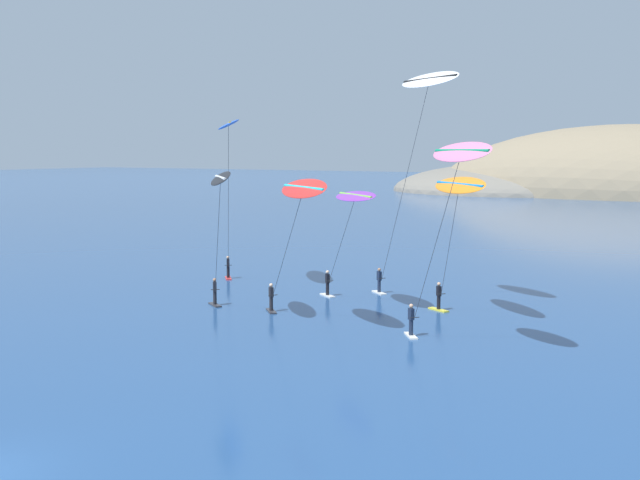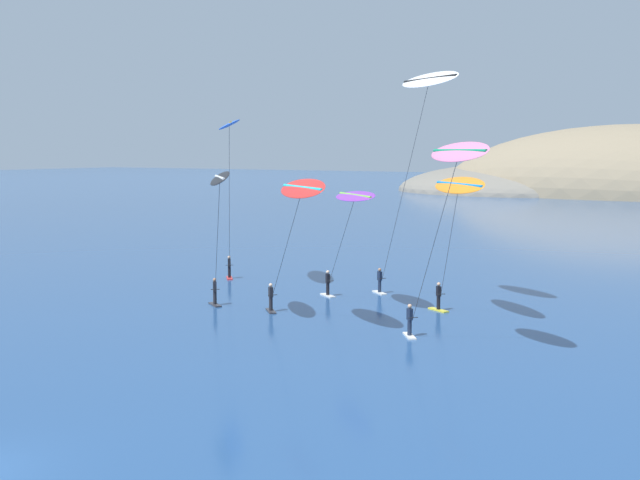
{
  "view_description": "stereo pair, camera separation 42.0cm",
  "coord_description": "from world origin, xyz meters",
  "px_view_note": "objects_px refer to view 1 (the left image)",
  "views": [
    {
      "loc": [
        20.43,
        -14.42,
        9.6
      ],
      "look_at": [
        -4.82,
        28.28,
        3.98
      ],
      "focal_mm": 45.0,
      "sensor_mm": 36.0,
      "label": 1
    },
    {
      "loc": [
        20.79,
        -14.2,
        9.6
      ],
      "look_at": [
        -4.82,
        28.28,
        3.98
      ],
      "focal_mm": 45.0,
      "sensor_mm": 36.0,
      "label": 2
    }
  ],
  "objects_px": {
    "kitesurfer_pink": "(456,170)",
    "kitesurfer_orange": "(458,194)",
    "kitesurfer_purple": "(353,204)",
    "kitesurfer_red": "(301,197)",
    "kitesurfer_black": "(220,190)",
    "kitesurfer_white": "(425,97)",
    "kitesurfer_blue": "(228,135)"
  },
  "relations": [
    {
      "from": "kitesurfer_pink",
      "to": "kitesurfer_white",
      "type": "xyz_separation_m",
      "value": [
        -5.93,
        10.11,
        4.04
      ]
    },
    {
      "from": "kitesurfer_white",
      "to": "kitesurfer_pink",
      "type": "bearing_deg",
      "value": -59.62
    },
    {
      "from": "kitesurfer_pink",
      "to": "kitesurfer_white",
      "type": "height_order",
      "value": "kitesurfer_white"
    },
    {
      "from": "kitesurfer_orange",
      "to": "kitesurfer_black",
      "type": "xyz_separation_m",
      "value": [
        -11.35,
        -7.0,
        0.2
      ]
    },
    {
      "from": "kitesurfer_red",
      "to": "kitesurfer_white",
      "type": "height_order",
      "value": "kitesurfer_white"
    },
    {
      "from": "kitesurfer_red",
      "to": "kitesurfer_blue",
      "type": "bearing_deg",
      "value": 142.42
    },
    {
      "from": "kitesurfer_pink",
      "to": "kitesurfer_red",
      "type": "height_order",
      "value": "kitesurfer_pink"
    },
    {
      "from": "kitesurfer_pink",
      "to": "kitesurfer_purple",
      "type": "xyz_separation_m",
      "value": [
        -9.28,
        7.3,
        -2.3
      ]
    },
    {
      "from": "kitesurfer_red",
      "to": "kitesurfer_orange",
      "type": "bearing_deg",
      "value": 47.4
    },
    {
      "from": "kitesurfer_orange",
      "to": "kitesurfer_white",
      "type": "height_order",
      "value": "kitesurfer_white"
    },
    {
      "from": "kitesurfer_orange",
      "to": "kitesurfer_pink",
      "type": "height_order",
      "value": "kitesurfer_pink"
    },
    {
      "from": "kitesurfer_orange",
      "to": "kitesurfer_purple",
      "type": "height_order",
      "value": "kitesurfer_orange"
    },
    {
      "from": "kitesurfer_orange",
      "to": "kitesurfer_black",
      "type": "bearing_deg",
      "value": -148.31
    },
    {
      "from": "kitesurfer_orange",
      "to": "kitesurfer_white",
      "type": "relative_size",
      "value": 0.57
    },
    {
      "from": "kitesurfer_purple",
      "to": "kitesurfer_black",
      "type": "height_order",
      "value": "kitesurfer_black"
    },
    {
      "from": "kitesurfer_blue",
      "to": "kitesurfer_red",
      "type": "height_order",
      "value": "kitesurfer_blue"
    },
    {
      "from": "kitesurfer_blue",
      "to": "kitesurfer_purple",
      "type": "height_order",
      "value": "kitesurfer_blue"
    },
    {
      "from": "kitesurfer_blue",
      "to": "kitesurfer_white",
      "type": "bearing_deg",
      "value": 1.58
    },
    {
      "from": "kitesurfer_orange",
      "to": "kitesurfer_blue",
      "type": "height_order",
      "value": "kitesurfer_blue"
    },
    {
      "from": "kitesurfer_black",
      "to": "kitesurfer_orange",
      "type": "bearing_deg",
      "value": 31.69
    },
    {
      "from": "kitesurfer_orange",
      "to": "kitesurfer_red",
      "type": "relative_size",
      "value": 1.0
    },
    {
      "from": "kitesurfer_purple",
      "to": "kitesurfer_red",
      "type": "bearing_deg",
      "value": -87.89
    },
    {
      "from": "kitesurfer_blue",
      "to": "kitesurfer_black",
      "type": "relative_size",
      "value": 1.38
    },
    {
      "from": "kitesurfer_orange",
      "to": "kitesurfer_black",
      "type": "relative_size",
      "value": 0.96
    },
    {
      "from": "kitesurfer_purple",
      "to": "kitesurfer_white",
      "type": "distance_m",
      "value": 7.7
    },
    {
      "from": "kitesurfer_blue",
      "to": "kitesurfer_white",
      "type": "height_order",
      "value": "kitesurfer_white"
    },
    {
      "from": "kitesurfer_pink",
      "to": "kitesurfer_orange",
      "type": "bearing_deg",
      "value": 110.21
    },
    {
      "from": "kitesurfer_black",
      "to": "kitesurfer_purple",
      "type": "bearing_deg",
      "value": 53.0
    },
    {
      "from": "kitesurfer_red",
      "to": "kitesurfer_purple",
      "type": "distance_m",
      "value": 6.31
    },
    {
      "from": "kitesurfer_orange",
      "to": "kitesurfer_pink",
      "type": "xyz_separation_m",
      "value": [
        2.86,
        -7.77,
        1.55
      ]
    },
    {
      "from": "kitesurfer_blue",
      "to": "kitesurfer_black",
      "type": "height_order",
      "value": "kitesurfer_blue"
    },
    {
      "from": "kitesurfer_blue",
      "to": "kitesurfer_white",
      "type": "relative_size",
      "value": 0.82
    }
  ]
}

